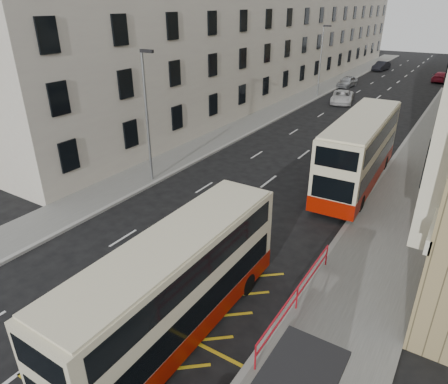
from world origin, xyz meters
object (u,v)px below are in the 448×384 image
Objects in this scene: street_lamp_near at (147,111)px; car_dark at (381,66)px; car_red at (441,77)px; car_silver at (347,82)px; double_decker_rear at (359,151)px; white_van at (342,97)px; street_lamp_far at (321,57)px; double_decker_front at (176,287)px.

street_lamp_near reaches higher than car_dark.
car_red is (9.76, -6.07, -0.05)m from car_dark.
car_silver is 17.25m from car_dark.
street_lamp_near is 38.41m from car_silver.
double_decker_rear is at bearing 30.15° from street_lamp_near.
street_lamp_near reaches higher than car_red.
car_dark is (1.73, 55.44, -3.89)m from street_lamp_near.
car_silver is 0.88× the size of car_red.
white_van is 27.04m from car_dark.
white_van is (-7.69, 21.96, -1.56)m from double_decker_rear.
double_decker_rear is 49.87m from car_dark.
car_red is at bearing -23.21° from car_dark.
street_lamp_near is 13.14m from double_decker_rear.
street_lamp_far is 1.61× the size of white_van.
street_lamp_near is at bearing 81.49° from car_red.
white_van is at bearing 99.00° from double_decker_front.
double_decker_rear is (11.17, 6.49, -2.39)m from street_lamp_near.
street_lamp_far is 5.48m from white_van.
double_decker_rear is 2.63× the size of car_silver.
white_van is 22.39m from car_red.
street_lamp_near is at bearing -90.00° from street_lamp_far.
street_lamp_far is at bearing 143.30° from white_van.
white_van is 10.02m from car_silver.
double_decker_front is 2.16× the size of car_dark.
street_lamp_far is 1.77× the size of car_dark.
street_lamp_near is 1.66× the size of car_red.
street_lamp_near is 28.93m from white_van.
white_van is (-6.04, 37.87, -1.29)m from double_decker_front.
double_decker_front is 0.88× the size of double_decker_rear.
car_silver is at bearing 99.90° from double_decker_front.
double_decker_rear is 42.90m from car_red.
car_silver is at bearing 90.74° from white_van.
street_lamp_near is 0.82× the size of double_decker_front.
double_decker_front is at bearing -98.00° from double_decker_rear.
double_decker_front is at bearing -76.42° from street_lamp_far.
street_lamp_far reaches higher than double_decker_front.
street_lamp_near and street_lamp_far have the same top height.
white_van is at bearing -71.52° from car_silver.
street_lamp_far is 1.66× the size of car_red.
street_lamp_far is at bearing -92.95° from car_silver.
street_lamp_near is 1.00× the size of street_lamp_far.
street_lamp_far is at bearing 63.91° from car_red.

